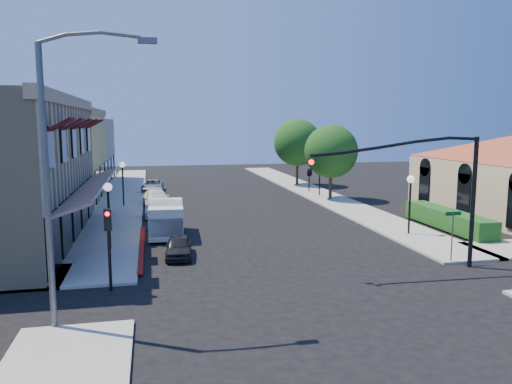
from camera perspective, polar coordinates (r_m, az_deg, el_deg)
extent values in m
plane|color=black|center=(20.50, 6.76, -10.96)|extent=(120.00, 120.00, 0.00)
cube|color=gray|center=(45.89, -14.88, -0.55)|extent=(3.50, 50.00, 0.12)
cube|color=gray|center=(48.23, 6.35, 0.07)|extent=(3.50, 50.00, 0.12)
cube|color=maroon|center=(27.18, -12.92, -6.37)|extent=(0.25, 10.00, 0.06)
cube|color=tan|center=(29.69, -20.66, 9.71)|extent=(0.50, 18.20, 0.60)
cube|color=#561416|center=(29.75, -18.22, 0.64)|extent=(1.75, 17.00, 0.67)
cube|color=#460E16|center=(22.64, -21.39, 7.21)|extent=(1.02, 1.50, 0.60)
cube|color=#460E16|center=(26.01, -20.18, 7.30)|extent=(1.02, 1.50, 0.60)
cube|color=#460E16|center=(29.38, -19.24, 7.36)|extent=(1.02, 1.50, 0.60)
cube|color=#460E16|center=(32.75, -18.50, 7.41)|extent=(1.02, 1.50, 0.60)
cube|color=#460E16|center=(36.13, -17.90, 7.44)|extent=(1.02, 1.50, 0.60)
cube|color=black|center=(22.80, -22.21, -5.39)|extent=(0.12, 2.60, 2.60)
cube|color=black|center=(26.08, -20.90, -3.70)|extent=(0.12, 2.60, 2.60)
cube|color=black|center=(29.38, -19.89, -2.38)|extent=(0.12, 2.60, 2.60)
cube|color=black|center=(32.70, -19.09, -1.34)|extent=(0.12, 2.60, 2.60)
cube|color=black|center=(36.04, -18.43, -0.48)|extent=(0.12, 2.60, 2.60)
cube|color=#D7B261|center=(45.38, -23.67, 3.71)|extent=(10.00, 12.00, 7.60)
cube|color=tan|center=(57.18, -21.25, 4.27)|extent=(10.00, 12.00, 7.00)
cube|color=black|center=(36.68, 22.65, -0.23)|extent=(0.12, 1.40, 2.80)
cube|color=black|center=(40.85, 18.69, 0.74)|extent=(0.12, 1.40, 2.80)
cube|color=#184E16|center=(33.41, 21.01, -4.03)|extent=(1.40, 8.00, 1.10)
cylinder|color=#352015|center=(43.45, 8.50, 0.48)|extent=(0.28, 0.28, 2.10)
sphere|color=#184E16|center=(43.15, 8.58, 4.63)|extent=(4.56, 4.56, 4.56)
cylinder|color=#352015|center=(52.85, 4.72, 1.96)|extent=(0.28, 0.28, 2.27)
sphere|color=#184E16|center=(52.61, 4.76, 5.65)|extent=(4.94, 4.94, 4.94)
cylinder|color=black|center=(24.74, 23.56, -1.15)|extent=(0.20, 0.20, 6.00)
cylinder|color=black|center=(22.44, 15.76, 5.03)|extent=(7.80, 0.14, 0.14)
imported|color=black|center=(20.98, 6.18, 2.63)|extent=(0.20, 0.16, 1.00)
sphere|color=#FF0C0C|center=(20.78, 6.34, 3.41)|extent=(0.22, 0.22, 0.22)
cylinder|color=black|center=(20.57, -16.40, -6.81)|extent=(0.12, 0.12, 3.00)
cube|color=black|center=(20.12, -16.59, -3.06)|extent=(0.28, 0.22, 0.85)
sphere|color=#FF0C0C|center=(19.96, -16.64, -2.42)|extent=(0.18, 0.18, 0.18)
cylinder|color=#595B5E|center=(16.79, -22.81, 0.05)|extent=(0.20, 0.20, 9.00)
cylinder|color=#595B5E|center=(16.65, -18.43, 16.62)|extent=(3.00, 0.12, 0.12)
cube|color=#595B5E|center=(16.54, -12.30, 16.55)|extent=(0.60, 0.25, 0.18)
cylinder|color=#595B5E|center=(25.34, 21.50, -4.87)|extent=(0.06, 0.06, 2.50)
cube|color=#0C591E|center=(25.12, 21.63, -2.31)|extent=(0.80, 0.04, 0.18)
cylinder|color=black|center=(26.91, -16.44, -3.15)|extent=(0.12, 0.12, 3.20)
sphere|color=white|center=(26.64, -16.58, 0.55)|extent=(0.44, 0.44, 0.44)
cylinder|color=black|center=(40.72, -14.95, 0.58)|extent=(0.12, 0.12, 3.20)
sphere|color=white|center=(40.54, -15.04, 3.04)|extent=(0.44, 0.44, 0.44)
cylinder|color=black|center=(30.64, 17.14, -1.85)|extent=(0.12, 0.12, 3.20)
sphere|color=white|center=(30.40, 17.28, 1.40)|extent=(0.44, 0.44, 0.44)
cylinder|color=black|center=(45.15, 7.27, 1.49)|extent=(0.12, 0.12, 3.20)
sphere|color=white|center=(44.98, 7.31, 3.70)|extent=(0.44, 0.44, 0.44)
cube|color=silver|center=(29.75, -10.20, -2.99)|extent=(2.10, 4.48, 1.80)
cube|color=silver|center=(27.91, -10.25, -3.92)|extent=(1.87, 0.68, 1.00)
cube|color=black|center=(28.16, -10.27, -2.78)|extent=(1.70, 0.18, 0.90)
cube|color=black|center=(29.97, -10.21, -2.04)|extent=(2.04, 2.68, 0.90)
cylinder|color=black|center=(28.46, -11.92, -5.01)|extent=(0.28, 0.67, 0.66)
cylinder|color=black|center=(31.39, -11.68, -3.80)|extent=(0.28, 0.67, 0.66)
cylinder|color=black|center=(28.43, -8.49, -4.94)|extent=(0.28, 0.67, 0.66)
cylinder|color=black|center=(31.36, -8.58, -3.73)|extent=(0.28, 0.67, 0.66)
imported|color=black|center=(25.13, -8.84, -6.17)|extent=(1.51, 3.24, 1.07)
imported|color=#AEB2B4|center=(35.97, -11.62, -1.95)|extent=(1.19, 3.35, 1.10)
imported|color=white|center=(40.32, -11.29, -0.73)|extent=(2.41, 4.70, 1.31)
imported|color=#9A9C9E|center=(49.27, -11.74, 0.72)|extent=(2.26, 4.27, 1.14)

